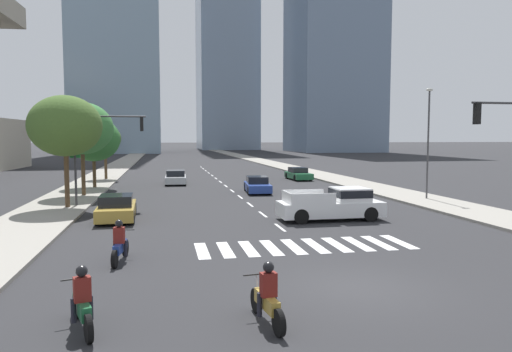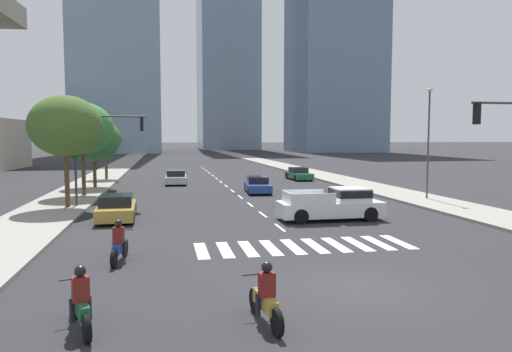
% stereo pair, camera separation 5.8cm
% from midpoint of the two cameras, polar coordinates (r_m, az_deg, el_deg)
% --- Properties ---
extents(ground_plane, '(800.00, 800.00, 0.00)m').
position_cam_midpoint_polar(ground_plane, '(14.40, 11.96, -12.85)').
color(ground_plane, '#28282B').
extents(sidewalk_east, '(4.00, 260.00, 0.15)m').
position_cam_midpoint_polar(sidewalk_east, '(46.21, 11.03, -0.71)').
color(sidewalk_east, gray).
rests_on(sidewalk_east, ground).
extents(sidewalk_west, '(4.00, 260.00, 0.15)m').
position_cam_midpoint_polar(sidewalk_west, '(43.32, -19.63, -1.24)').
color(sidewalk_west, gray).
rests_on(sidewalk_west, ground).
extents(crosswalk_near, '(8.55, 2.68, 0.01)m').
position_cam_midpoint_polar(crosswalk_near, '(19.21, 5.71, -8.32)').
color(crosswalk_near, silver).
rests_on(crosswalk_near, ground).
extents(lane_divider_center, '(0.14, 50.00, 0.01)m').
position_cam_midpoint_polar(lane_divider_center, '(46.43, -4.31, -0.70)').
color(lane_divider_center, silver).
rests_on(lane_divider_center, ground).
extents(motorcycle_lead, '(0.70, 2.22, 1.49)m').
position_cam_midpoint_polar(motorcycle_lead, '(17.30, -16.04, -7.96)').
color(motorcycle_lead, black).
rests_on(motorcycle_lead, ground).
extents(motorcycle_trailing, '(0.95, 2.10, 1.49)m').
position_cam_midpoint_polar(motorcycle_trailing, '(11.69, -20.21, -14.20)').
color(motorcycle_trailing, black).
rests_on(motorcycle_trailing, ground).
extents(motorcycle_third, '(0.70, 2.11, 1.49)m').
position_cam_midpoint_polar(motorcycle_third, '(11.34, 1.19, -14.50)').
color(motorcycle_third, black).
rests_on(motorcycle_third, ground).
extents(pickup_truck, '(5.43, 2.05, 1.67)m').
position_cam_midpoint_polar(pickup_truck, '(25.31, 9.37, -3.36)').
color(pickup_truck, silver).
rests_on(pickup_truck, ground).
extents(sedan_silver_0, '(2.02, 4.47, 1.30)m').
position_cam_midpoint_polar(sedan_silver_0, '(44.67, -9.61, -0.20)').
color(sedan_silver_0, '#B7BABF').
rests_on(sedan_silver_0, ground).
extents(sedan_blue_1, '(2.11, 4.44, 1.26)m').
position_cam_midpoint_polar(sedan_blue_1, '(37.28, 0.11, -1.11)').
color(sedan_blue_1, navy).
rests_on(sedan_blue_1, ground).
extents(sedan_green_2, '(1.91, 4.39, 1.24)m').
position_cam_midpoint_polar(sedan_green_2, '(48.79, 5.05, 0.22)').
color(sedan_green_2, '#1E6038').
rests_on(sedan_green_2, ground).
extents(sedan_gold_3, '(1.98, 4.56, 1.32)m').
position_cam_midpoint_polar(sedan_gold_3, '(26.08, -16.37, -3.71)').
color(sedan_gold_3, '#B28E38').
rests_on(sedan_gold_3, ground).
extents(traffic_signal_far, '(4.55, 0.28, 5.84)m').
position_cam_midpoint_polar(traffic_signal_far, '(30.85, -18.02, 4.12)').
color(traffic_signal_far, '#333335').
rests_on(traffic_signal_far, sidewalk_west).
extents(street_lamp_east, '(0.50, 0.24, 7.45)m').
position_cam_midpoint_polar(street_lamp_east, '(34.41, 19.85, 4.64)').
color(street_lamp_east, '#3F3F42').
rests_on(street_lamp_east, sidewalk_east).
extents(street_tree_nearest, '(4.25, 4.25, 6.64)m').
position_cam_midpoint_polar(street_tree_nearest, '(30.55, -21.90, 5.55)').
color(street_tree_nearest, '#4C3823').
rests_on(street_tree_nearest, sidewalk_west).
extents(street_tree_second, '(4.40, 4.40, 6.67)m').
position_cam_midpoint_polar(street_tree_second, '(36.49, -20.12, 5.36)').
color(street_tree_second, '#4C3823').
rests_on(street_tree_second, sidewalk_west).
extents(street_tree_third, '(4.35, 4.35, 5.86)m').
position_cam_midpoint_polar(street_tree_third, '(42.07, -18.89, 4.18)').
color(street_tree_third, '#4C3823').
rests_on(street_tree_third, sidewalk_west).
extents(street_tree_fourth, '(3.14, 3.14, 5.40)m').
position_cam_midpoint_polar(street_tree_fourth, '(50.24, -17.62, 4.28)').
color(street_tree_fourth, '#4C3823').
rests_on(street_tree_fourth, sidewalk_west).
extents(office_tower_right_skyline, '(24.65, 26.55, 87.25)m').
position_cam_midpoint_polar(office_tower_right_skyline, '(153.44, 9.26, 17.80)').
color(office_tower_right_skyline, slate).
rests_on(office_tower_right_skyline, ground).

